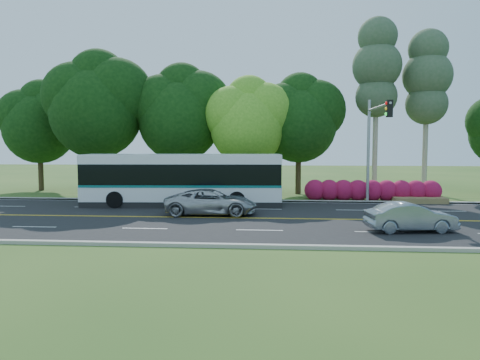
# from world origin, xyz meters

# --- Properties ---
(ground) EXTENTS (120.00, 120.00, 0.00)m
(ground) POSITION_xyz_m (0.00, 0.00, 0.00)
(ground) COLOR #2D521B
(ground) RESTS_ON ground
(road) EXTENTS (60.00, 14.00, 0.02)m
(road) POSITION_xyz_m (0.00, 0.00, 0.01)
(road) COLOR black
(road) RESTS_ON ground
(curb_north) EXTENTS (60.00, 0.30, 0.15)m
(curb_north) POSITION_xyz_m (0.00, 7.15, 0.07)
(curb_north) COLOR #A9A598
(curb_north) RESTS_ON ground
(curb_south) EXTENTS (60.00, 0.30, 0.15)m
(curb_south) POSITION_xyz_m (0.00, -7.15, 0.07)
(curb_south) COLOR #A9A598
(curb_south) RESTS_ON ground
(grass_verge) EXTENTS (60.00, 4.00, 0.10)m
(grass_verge) POSITION_xyz_m (0.00, 9.00, 0.05)
(grass_verge) COLOR #2D521B
(grass_verge) RESTS_ON ground
(lane_markings) EXTENTS (57.60, 13.82, 0.00)m
(lane_markings) POSITION_xyz_m (-0.09, 0.00, 0.02)
(lane_markings) COLOR gold
(lane_markings) RESTS_ON road
(tree_row) EXTENTS (44.70, 9.10, 13.84)m
(tree_row) POSITION_xyz_m (-5.15, 12.13, 6.73)
(tree_row) COLOR black
(tree_row) RESTS_ON ground
(bougainvillea_hedge) EXTENTS (9.50, 2.25, 1.50)m
(bougainvillea_hedge) POSITION_xyz_m (7.18, 8.15, 0.72)
(bougainvillea_hedge) COLOR maroon
(bougainvillea_hedge) RESTS_ON ground
(traffic_signal) EXTENTS (0.42, 6.10, 7.00)m
(traffic_signal) POSITION_xyz_m (6.49, 5.40, 4.67)
(traffic_signal) COLOR #96999F
(traffic_signal) RESTS_ON ground
(transit_bus) EXTENTS (12.92, 3.59, 3.34)m
(transit_bus) POSITION_xyz_m (-5.86, 4.76, 1.67)
(transit_bus) COLOR white
(transit_bus) RESTS_ON road
(sedan) EXTENTS (4.22, 2.01, 1.34)m
(sedan) POSITION_xyz_m (6.46, -3.30, 0.69)
(sedan) COLOR slate
(sedan) RESTS_ON road
(suv) EXTENTS (5.29, 2.58, 1.45)m
(suv) POSITION_xyz_m (-3.43, 1.04, 0.74)
(suv) COLOR #ACAEB1
(suv) RESTS_ON road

